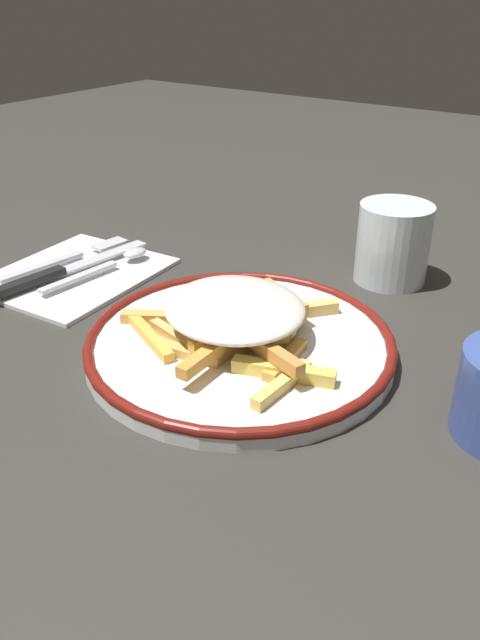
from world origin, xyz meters
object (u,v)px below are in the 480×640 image
Objects in this scene: knife at (60,271)px; fork at (66,258)px; napkin at (75,272)px; water_glass at (393,243)px; fries_heap at (236,316)px; spoon at (114,262)px; plate at (240,343)px.

fork is at bearing 128.06° from knife.
napkin is 0.37m from water_glass.
knife reaches higher than napkin.
knife is (-0.26, 0.01, -0.03)m from fries_heap.
napkin is 1.11× the size of fork.
spoon reaches higher than napkin.
plate is at bearing -6.53° from napkin.
spoon is 1.69× the size of water_glass.
water_glass is at bearing 33.40° from napkin.
knife is 2.33× the size of water_glass.
water_glass is at bearing 31.31° from spoon.
spoon is at bearing 48.07° from napkin.
plate is 1.48× the size of napkin.
fries_heap is 1.17× the size of napkin.
napkin is at bearing -146.60° from water_glass.
knife reaches higher than fork.
napkin is at bearing 83.17° from knife.
plate is at bearing -8.33° from fork.
knife is at bearing -51.94° from fork.
plate reaches higher than fork.
knife is (-0.26, 0.01, 0.00)m from plate.
fork is 0.84× the size of knife.
fries_heap is 0.23m from spoon.
water_glass reaches higher than napkin.
plate is at bearing 23.29° from fries_heap.
fork is 0.04m from knife.
napkin is 0.05m from spoon.
fries_heap is 1.50× the size of spoon.
plate is 0.29m from fork.
spoon is (0.06, 0.02, 0.00)m from fork.
knife is at bearing -122.01° from spoon.
spoon is (-0.22, 0.07, -0.02)m from fries_heap.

